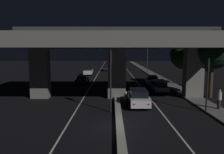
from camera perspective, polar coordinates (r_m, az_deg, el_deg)
The scene contains 19 objects.
ground_plane at distance 16.14m, azimuth 1.77°, elevation -12.79°, with size 200.00×200.00×0.00m, color black.
lane_line_left_inner at distance 50.59m, azimuth -3.94°, elevation 0.72°, with size 0.12×126.00×0.00m, color beige.
lane_line_right_inner at distance 50.67m, azimuth 4.75°, elevation 0.73°, with size 0.12×126.00×0.00m, color beige.
median_divider at distance 50.47m, azimuth 0.41°, elevation 0.89°, with size 0.53×126.00×0.29m, color gray.
sidewalk_right at distance 44.50m, azimuth 11.83°, elevation -0.15°, with size 2.06×126.00×0.17m, color #5B5956.
elevated_overpass at distance 24.94m, azimuth 1.05°, elevation 8.39°, with size 23.28×11.30×8.09m.
traffic_light_left_of_median at distance 19.04m, azimuth -0.58°, elevation 1.72°, with size 0.30×0.49×5.48m.
traffic_light_right_of_median at distance 20.83m, azimuth 23.42°, elevation 0.38°, with size 0.30×0.49×4.80m.
street_lamp at distance 54.45m, azimuth 8.62°, elevation 6.17°, with size 2.65×0.32×8.08m.
car_white_lead at distance 21.83m, azimuth 6.70°, elevation -5.28°, with size 2.01×4.52×1.64m.
car_grey_second at distance 29.71m, azimuth 11.97°, elevation -2.20°, with size 1.97×4.43×1.54m.
car_white_third at distance 35.27m, azimuth 10.10°, elevation -0.79°, with size 2.07×4.76×1.53m.
car_dark_green_lead_oncoming at distance 36.05m, azimuth -8.00°, elevation -0.68°, with size 1.89×3.96×1.39m.
car_white_second_oncoming at distance 49.20m, azimuth -6.38°, elevation 1.47°, with size 2.04×4.44×1.57m.
car_dark_blue_third_oncoming at distance 59.65m, azimuth -1.57°, elevation 2.39°, with size 1.89×4.79×1.43m.
motorcycle_black_filtering_near at distance 21.58m, azimuth 3.40°, elevation -6.01°, with size 0.34×1.90×1.46m.
pedestrian_on_sidewalk at distance 22.12m, azimuth 26.02°, elevation -5.25°, with size 0.38×0.38×1.77m.
roadside_tree_kerbside_near at distance 27.61m, azimuth 24.56°, elevation 6.48°, with size 4.52×4.52×7.82m.
roadside_tree_kerbside_mid at distance 36.03m, azimuth 18.32°, elevation 5.44°, with size 4.56×4.56×7.04m.
Camera 1 is at (-0.54, -15.19, 5.44)m, focal length 35.00 mm.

